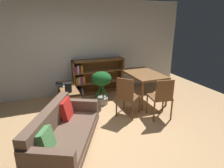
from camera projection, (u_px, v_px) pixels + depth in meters
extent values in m
plane|color=tan|center=(108.00, 140.00, 3.61)|extent=(8.16, 8.16, 0.00)
cube|color=silver|center=(75.00, 48.00, 5.57)|extent=(6.80, 0.10, 2.70)
cylinder|color=brown|center=(96.00, 121.00, 4.18)|extent=(0.04, 0.04, 0.10)
cylinder|color=brown|center=(65.00, 120.00, 4.24)|extent=(0.04, 0.04, 0.10)
cube|color=brown|center=(68.00, 139.00, 3.40)|extent=(1.55, 1.98, 0.10)
cube|color=brown|center=(67.00, 134.00, 3.37)|extent=(1.49, 1.90, 0.10)
cube|color=brown|center=(49.00, 120.00, 3.32)|extent=(0.95, 1.63, 0.39)
cube|color=brown|center=(79.00, 105.00, 4.10)|extent=(0.76, 0.48, 0.23)
cube|color=brown|center=(46.00, 158.00, 2.53)|extent=(0.76, 0.48, 0.23)
cube|color=#4C894C|center=(45.00, 140.00, 2.85)|extent=(0.33, 0.39, 0.35)
cube|color=red|center=(66.00, 109.00, 3.78)|extent=(0.34, 0.43, 0.40)
cube|color=olive|center=(65.00, 90.00, 5.43)|extent=(0.40, 0.04, 0.52)
cube|color=olive|center=(73.00, 106.00, 4.43)|extent=(0.40, 0.04, 0.52)
cube|color=olive|center=(69.00, 98.00, 4.94)|extent=(0.40, 1.13, 0.04)
cube|color=olive|center=(68.00, 88.00, 4.85)|extent=(0.40, 1.17, 0.04)
cube|color=olive|center=(69.00, 106.00, 5.00)|extent=(0.40, 1.13, 0.04)
cube|color=silver|center=(67.00, 85.00, 5.00)|extent=(0.25, 0.31, 0.02)
cube|color=black|center=(59.00, 84.00, 4.95)|extent=(0.23, 0.30, 0.08)
cylinder|color=black|center=(68.00, 88.00, 4.51)|extent=(0.16, 0.16, 0.22)
cylinder|color=slate|center=(68.00, 86.00, 4.50)|extent=(0.09, 0.09, 0.01)
cylinder|color=#9E9389|center=(102.00, 101.00, 5.13)|extent=(0.32, 0.32, 0.18)
cylinder|color=#195623|center=(104.00, 90.00, 5.06)|extent=(0.18, 0.05, 0.39)
cylinder|color=#195623|center=(100.00, 88.00, 5.09)|extent=(0.09, 0.21, 0.49)
cylinder|color=#195623|center=(98.00, 92.00, 5.04)|extent=(0.20, 0.09, 0.37)
cylinder|color=#195623|center=(102.00, 89.00, 4.97)|extent=(0.04, 0.16, 0.52)
ellipsoid|color=#195623|center=(101.00, 79.00, 4.94)|extent=(0.52, 0.52, 0.36)
cylinder|color=brown|center=(122.00, 82.00, 5.76)|extent=(0.06, 0.06, 0.72)
cylinder|color=brown|center=(142.00, 97.00, 4.69)|extent=(0.06, 0.06, 0.72)
cylinder|color=brown|center=(143.00, 80.00, 6.00)|extent=(0.06, 0.06, 0.72)
cylinder|color=brown|center=(167.00, 93.00, 4.94)|extent=(0.06, 0.06, 0.72)
cube|color=brown|center=(143.00, 74.00, 5.23)|extent=(0.82, 1.30, 0.05)
cylinder|color=brown|center=(147.00, 104.00, 4.57)|extent=(0.04, 0.04, 0.47)
cylinder|color=brown|center=(163.00, 103.00, 4.66)|extent=(0.04, 0.04, 0.47)
cylinder|color=brown|center=(154.00, 112.00, 4.19)|extent=(0.04, 0.04, 0.47)
cylinder|color=brown|center=(171.00, 110.00, 4.27)|extent=(0.04, 0.04, 0.47)
cube|color=brown|center=(160.00, 97.00, 4.34)|extent=(0.51, 0.51, 0.04)
cube|color=brown|center=(165.00, 90.00, 4.08)|extent=(0.40, 0.10, 0.44)
cylinder|color=brown|center=(124.00, 101.00, 4.79)|extent=(0.04, 0.04, 0.44)
cylinder|color=brown|center=(139.00, 104.00, 4.61)|extent=(0.04, 0.04, 0.44)
cylinder|color=brown|center=(116.00, 108.00, 4.43)|extent=(0.04, 0.04, 0.44)
cylinder|color=brown|center=(133.00, 111.00, 4.26)|extent=(0.04, 0.04, 0.44)
cube|color=brown|center=(128.00, 96.00, 4.45)|extent=(0.64, 0.63, 0.04)
cube|color=brown|center=(125.00, 89.00, 4.19)|extent=(0.29, 0.32, 0.46)
cube|color=brown|center=(74.00, 79.00, 5.58)|extent=(0.04, 0.35, 1.03)
cube|color=brown|center=(121.00, 74.00, 6.10)|extent=(0.04, 0.35, 1.03)
cube|color=brown|center=(98.00, 60.00, 5.68)|extent=(1.55, 0.35, 0.04)
cube|color=brown|center=(99.00, 91.00, 6.00)|extent=(1.55, 0.35, 0.04)
cube|color=brown|center=(97.00, 75.00, 5.98)|extent=(1.51, 0.04, 1.03)
cube|color=brown|center=(99.00, 81.00, 5.89)|extent=(1.51, 0.33, 0.04)
cube|color=brown|center=(98.00, 71.00, 5.78)|extent=(1.51, 0.33, 0.04)
cube|color=#337F47|center=(76.00, 92.00, 5.71)|extent=(0.03, 0.29, 0.15)
cube|color=#993884|center=(78.00, 91.00, 5.73)|extent=(0.05, 0.29, 0.16)
cube|color=black|center=(80.00, 90.00, 5.74)|extent=(0.05, 0.28, 0.21)
cube|color=silver|center=(82.00, 91.00, 5.76)|extent=(0.04, 0.26, 0.16)
cube|color=orange|center=(76.00, 80.00, 5.60)|extent=(0.07, 0.26, 0.19)
cube|color=silver|center=(79.00, 80.00, 5.61)|extent=(0.05, 0.23, 0.21)
cube|color=#993884|center=(81.00, 80.00, 5.64)|extent=(0.06, 0.24, 0.21)
cube|color=orange|center=(83.00, 79.00, 5.67)|extent=(0.06, 0.27, 0.22)
cube|color=#993884|center=(75.00, 69.00, 5.50)|extent=(0.06, 0.28, 0.19)
cube|color=silver|center=(78.00, 69.00, 5.50)|extent=(0.04, 0.21, 0.22)
cube|color=red|center=(79.00, 70.00, 5.53)|extent=(0.03, 0.23, 0.14)
cube|color=gold|center=(81.00, 69.00, 5.54)|extent=(0.05, 0.25, 0.20)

